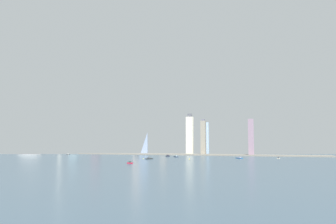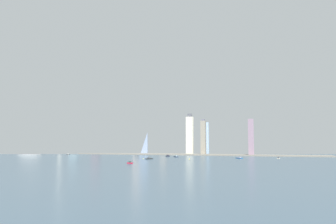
{
  "view_description": "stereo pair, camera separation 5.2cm",
  "coord_description": "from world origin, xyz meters",
  "px_view_note": "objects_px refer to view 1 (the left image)",
  "views": [
    {
      "loc": [
        283.98,
        -501.62,
        46.8
      ],
      "look_at": [
        47.61,
        437.49,
        125.4
      ],
      "focal_mm": 35.19,
      "sensor_mm": 36.0,
      "label": 1
    },
    {
      "loc": [
        284.03,
        -501.61,
        46.8
      ],
      "look_at": [
        47.61,
        437.49,
        125.4
      ],
      "focal_mm": 35.19,
      "sensor_mm": 36.0,
      "label": 2
    }
  ],
  "objects_px": {
    "airplane": "(131,92)",
    "boat_4": "(149,159)",
    "skyscraper_1": "(190,135)",
    "skyscraper_2": "(96,136)",
    "observation_tower": "(61,109)",
    "channel_buoy_0": "(143,158)",
    "skyscraper_6": "(144,138)",
    "skyscraper_4": "(206,138)",
    "boat_3": "(168,156)",
    "skyscraper_7": "(203,138)",
    "boat_7": "(176,156)",
    "boat_0": "(130,163)",
    "skyscraper_3": "(251,137)",
    "skyscraper_8": "(74,143)",
    "boat_1": "(278,158)",
    "boat_5": "(239,158)",
    "skyscraper_0": "(163,141)",
    "skyscraper_5": "(138,127)",
    "stadium_dome": "(30,150)",
    "channel_buoy_1": "(189,159)",
    "boat_2": "(68,154)"
  },
  "relations": [
    {
      "from": "skyscraper_6",
      "to": "channel_buoy_0",
      "type": "height_order",
      "value": "skyscraper_6"
    },
    {
      "from": "stadium_dome",
      "to": "skyscraper_2",
      "type": "bearing_deg",
      "value": 12.98
    },
    {
      "from": "stadium_dome",
      "to": "skyscraper_2",
      "type": "xyz_separation_m",
      "value": [
        209.65,
        48.34,
        47.65
      ]
    },
    {
      "from": "skyscraper_2",
      "to": "boat_5",
      "type": "relative_size",
      "value": 6.54
    },
    {
      "from": "observation_tower",
      "to": "skyscraper_7",
      "type": "relative_size",
      "value": 2.94
    },
    {
      "from": "skyscraper_1",
      "to": "skyscraper_6",
      "type": "distance_m",
      "value": 141.68
    },
    {
      "from": "skyscraper_2",
      "to": "boat_4",
      "type": "relative_size",
      "value": 6.26
    },
    {
      "from": "boat_1",
      "to": "boat_4",
      "type": "bearing_deg",
      "value": 46.48
    },
    {
      "from": "skyscraper_7",
      "to": "boat_0",
      "type": "height_order",
      "value": "skyscraper_7"
    },
    {
      "from": "skyscraper_1",
      "to": "boat_1",
      "type": "relative_size",
      "value": 18.42
    },
    {
      "from": "skyscraper_4",
      "to": "skyscraper_3",
      "type": "bearing_deg",
      "value": -20.48
    },
    {
      "from": "observation_tower",
      "to": "boat_4",
      "type": "relative_size",
      "value": 15.91
    },
    {
      "from": "observation_tower",
      "to": "channel_buoy_0",
      "type": "bearing_deg",
      "value": -33.26
    },
    {
      "from": "skyscraper_0",
      "to": "skyscraper_1",
      "type": "distance_m",
      "value": 110.15
    },
    {
      "from": "boat_1",
      "to": "boat_2",
      "type": "relative_size",
      "value": 0.88
    },
    {
      "from": "skyscraper_5",
      "to": "boat_5",
      "type": "distance_m",
      "value": 418.33
    },
    {
      "from": "skyscraper_1",
      "to": "skyscraper_5",
      "type": "height_order",
      "value": "skyscraper_5"
    },
    {
      "from": "stadium_dome",
      "to": "skyscraper_3",
      "type": "distance_m",
      "value": 700.82
    },
    {
      "from": "skyscraper_2",
      "to": "boat_5",
      "type": "distance_m",
      "value": 499.27
    },
    {
      "from": "skyscraper_4",
      "to": "boat_3",
      "type": "height_order",
      "value": "skyscraper_4"
    },
    {
      "from": "skyscraper_0",
      "to": "boat_2",
      "type": "relative_size",
      "value": 11.15
    },
    {
      "from": "boat_4",
      "to": "channel_buoy_1",
      "type": "height_order",
      "value": "boat_4"
    },
    {
      "from": "skyscraper_2",
      "to": "boat_0",
      "type": "relative_size",
      "value": 10.48
    },
    {
      "from": "skyscraper_6",
      "to": "boat_7",
      "type": "bearing_deg",
      "value": -46.97
    },
    {
      "from": "skyscraper_1",
      "to": "skyscraper_2",
      "type": "relative_size",
      "value": 1.02
    },
    {
      "from": "skyscraper_0",
      "to": "skyscraper_5",
      "type": "distance_m",
      "value": 104.58
    },
    {
      "from": "skyscraper_8",
      "to": "boat_3",
      "type": "xyz_separation_m",
      "value": [
        341.17,
        -113.13,
        -30.18
      ]
    },
    {
      "from": "skyscraper_5",
      "to": "skyscraper_1",
      "type": "bearing_deg",
      "value": -19.68
    },
    {
      "from": "skyscraper_0",
      "to": "skyscraper_8",
      "type": "xyz_separation_m",
      "value": [
        -283.68,
        -57.88,
        -8.15
      ]
    },
    {
      "from": "skyscraper_4",
      "to": "boat_7",
      "type": "xyz_separation_m",
      "value": [
        -54.75,
        -165.41,
        -46.3
      ]
    },
    {
      "from": "skyscraper_1",
      "to": "channel_buoy_1",
      "type": "bearing_deg",
      "value": -80.11
    },
    {
      "from": "skyscraper_8",
      "to": "skyscraper_0",
      "type": "bearing_deg",
      "value": 11.53
    },
    {
      "from": "observation_tower",
      "to": "boat_2",
      "type": "height_order",
      "value": "observation_tower"
    },
    {
      "from": "skyscraper_7",
      "to": "airplane",
      "type": "bearing_deg",
      "value": 176.17
    },
    {
      "from": "boat_0",
      "to": "boat_7",
      "type": "height_order",
      "value": "boat_0"
    },
    {
      "from": "boat_4",
      "to": "channel_buoy_0",
      "type": "bearing_deg",
      "value": 118.07
    },
    {
      "from": "skyscraper_7",
      "to": "airplane",
      "type": "distance_m",
      "value": 273.11
    },
    {
      "from": "observation_tower",
      "to": "skyscraper_0",
      "type": "xyz_separation_m",
      "value": [
        340.14,
        50.66,
        -104.62
      ]
    },
    {
      "from": "skyscraper_2",
      "to": "boat_4",
      "type": "bearing_deg",
      "value": -44.42
    },
    {
      "from": "skyscraper_3",
      "to": "skyscraper_8",
      "type": "distance_m",
      "value": 556.77
    },
    {
      "from": "skyscraper_6",
      "to": "skyscraper_7",
      "type": "height_order",
      "value": "skyscraper_7"
    },
    {
      "from": "airplane",
      "to": "boat_4",
      "type": "bearing_deg",
      "value": 139.14
    },
    {
      "from": "skyscraper_0",
      "to": "channel_buoy_0",
      "type": "relative_size",
      "value": 29.29
    },
    {
      "from": "stadium_dome",
      "to": "boat_4",
      "type": "distance_m",
      "value": 516.54
    },
    {
      "from": "skyscraper_1",
      "to": "skyscraper_2",
      "type": "height_order",
      "value": "skyscraper_1"
    },
    {
      "from": "skyscraper_0",
      "to": "boat_3",
      "type": "height_order",
      "value": "skyscraper_0"
    },
    {
      "from": "stadium_dome",
      "to": "boat_4",
      "type": "height_order",
      "value": "stadium_dome"
    },
    {
      "from": "boat_3",
      "to": "boat_4",
      "type": "distance_m",
      "value": 123.66
    },
    {
      "from": "channel_buoy_0",
      "to": "skyscraper_2",
      "type": "bearing_deg",
      "value": 133.99
    },
    {
      "from": "skyscraper_7",
      "to": "boat_1",
      "type": "height_order",
      "value": "skyscraper_7"
    }
  ]
}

